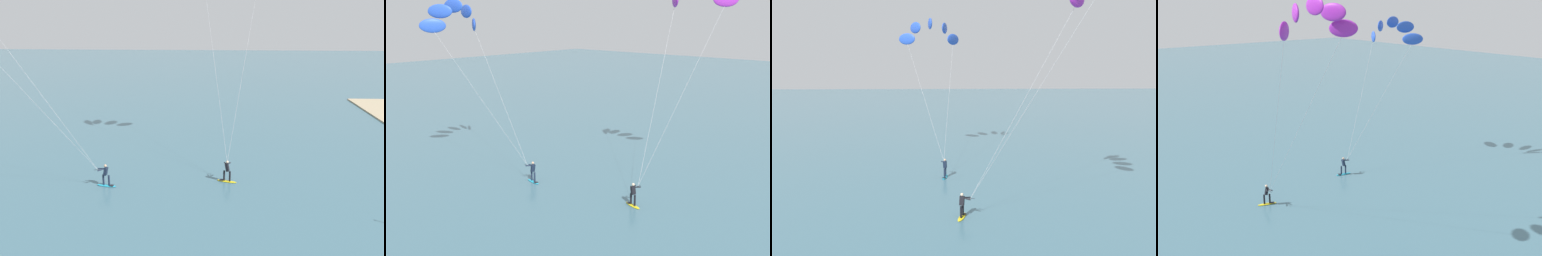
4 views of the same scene
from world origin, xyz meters
The scene contains 0 objects.
Camera 1 is at (-18.72, 14.68, 12.19)m, focal length 37.72 mm.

